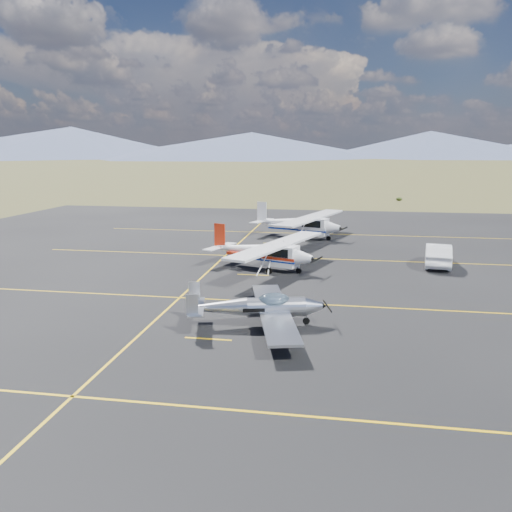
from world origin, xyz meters
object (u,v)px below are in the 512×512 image
(aircraft_cessna, at_px, (263,251))
(sedan, at_px, (438,255))
(aircraft_plain, at_px, (299,223))
(aircraft_low_wing, at_px, (260,307))

(aircraft_cessna, bearing_deg, sedan, 34.00)
(aircraft_plain, xyz_separation_m, sedan, (10.16, -9.38, -0.58))
(aircraft_low_wing, relative_size, aircraft_plain, 0.71)
(sedan, bearing_deg, aircraft_plain, -33.74)
(aircraft_low_wing, bearing_deg, sedan, 39.93)
(aircraft_plain, bearing_deg, aircraft_low_wing, -70.97)
(aircraft_low_wing, bearing_deg, aircraft_plain, 76.67)
(aircraft_low_wing, distance_m, aircraft_cessna, 10.84)
(aircraft_cessna, bearing_deg, aircraft_plain, 103.70)
(aircraft_low_wing, distance_m, aircraft_plain, 22.98)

